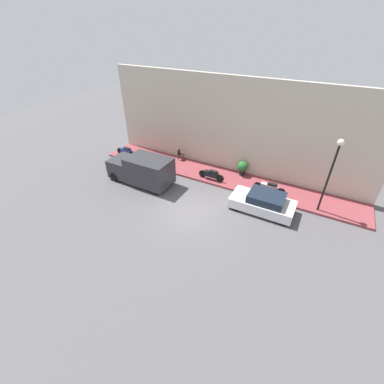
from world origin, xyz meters
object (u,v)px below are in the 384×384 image
Objects in this scene: streetlamp at (333,164)px; delivery_van at (141,169)px; parked_car at (263,203)px; potted_plant at (243,167)px; motorcycle_black at (211,175)px; scooter_silver at (270,187)px; cafe_chair at (180,154)px; motorcycle_blue at (126,151)px; motorcycle_red at (144,155)px.

delivery_van is at bearing 101.62° from streetlamp.
parked_car is 4.21m from potted_plant.
parked_car reaches higher than motorcycle_black.
parked_car is at bearing -176.99° from scooter_silver.
motorcycle_black is (1.62, 4.25, -0.03)m from parked_car.
parked_car is 1.79× the size of scooter_silver.
parked_car reaches higher than scooter_silver.
cafe_chair is at bearing 90.65° from potted_plant.
cafe_chair is at bearing -9.90° from delivery_van.
motorcycle_blue is 2.17× the size of cafe_chair.
parked_car is 1.86× the size of motorcycle_red.
delivery_van is at bearing -145.31° from motorcycle_red.
motorcycle_blue reaches higher than scooter_silver.
motorcycle_red is 0.96× the size of scooter_silver.
motorcycle_red is 1.06× the size of motorcycle_blue.
motorcycle_black is at bearing -90.62° from motorcycle_blue.
streetlamp reaches higher than motorcycle_red.
potted_plant reaches higher than motorcycle_blue.
parked_car reaches higher than motorcycle_red.
motorcycle_blue is 1.77× the size of potted_plant.
cafe_chair is (1.59, -4.41, 0.10)m from motorcycle_blue.
streetlamp reaches higher than scooter_silver.
potted_plant is (1.65, -9.80, 0.24)m from motorcycle_blue.
streetlamp reaches higher than cafe_chair.
delivery_van reaches higher than parked_car.
scooter_silver is 2.78m from potted_plant.
cafe_chair is at bearing 65.33° from motorcycle_black.
motorcycle_black is (2.48, -4.38, -0.47)m from delivery_van.
potted_plant is at bearing 71.89° from streetlamp.
motorcycle_black reaches higher than scooter_silver.
potted_plant reaches higher than motorcycle_black.
scooter_silver is (2.00, 0.11, -0.06)m from parked_car.
cafe_chair is (1.68, 3.65, 0.10)m from motorcycle_black.
delivery_van reaches higher than motorcycle_red.
potted_plant is (1.65, -7.89, 0.19)m from motorcycle_red.
delivery_van is at bearing 95.70° from parked_car.
delivery_van reaches higher than motorcycle_blue.
motorcycle_black is 1.01× the size of motorcycle_blue.
parked_car is 8.57m from cafe_chair.
streetlamp is 4.21× the size of potted_plant.
streetlamp is at bearing -108.11° from potted_plant.
motorcycle_blue is 4.69m from cafe_chair.
cafe_chair is (4.16, -0.73, -0.37)m from delivery_van.
potted_plant is at bearing -89.35° from cafe_chair.
motorcycle_blue is (0.09, 8.07, -0.00)m from motorcycle_black.
delivery_van is 2.42× the size of motorcycle_black.
potted_plant reaches higher than motorcycle_red.
streetlamp reaches higher than potted_plant.
motorcycle_blue is at bearing 99.57° from potted_plant.
streetlamp is at bearing -90.64° from motorcycle_blue.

